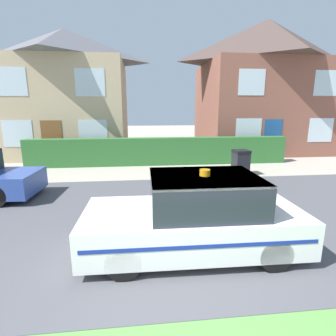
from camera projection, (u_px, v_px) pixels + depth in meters
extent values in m
cube|color=#4C4C51|center=(155.00, 216.00, 6.67)|extent=(28.00, 6.87, 0.01)
cube|color=#2D662D|center=(160.00, 151.00, 12.59)|extent=(12.42, 0.52, 1.30)
cylinder|color=black|center=(129.00, 222.00, 5.62)|extent=(0.58, 0.21, 0.58)
cylinder|color=black|center=(123.00, 262.00, 4.15)|extent=(0.58, 0.21, 0.58)
cylinder|color=black|center=(241.00, 217.00, 5.85)|extent=(0.58, 0.21, 0.58)
cylinder|color=black|center=(275.00, 254.00, 4.37)|extent=(0.58, 0.21, 0.58)
cube|color=white|center=(193.00, 226.00, 4.95)|extent=(4.06, 1.78, 0.68)
cube|color=#232833|center=(204.00, 192.00, 4.82)|extent=(1.98, 1.58, 0.64)
cube|color=white|center=(205.00, 177.00, 4.75)|extent=(1.98, 1.58, 0.04)
cube|color=navy|center=(185.00, 207.00, 5.78)|extent=(3.83, 0.07, 0.07)
cube|color=navy|center=(203.00, 247.00, 4.10)|extent=(3.83, 0.07, 0.07)
cylinder|color=orange|center=(205.00, 173.00, 4.74)|extent=(0.19, 0.19, 0.12)
cylinder|color=black|center=(21.00, 182.00, 8.57)|extent=(0.64, 0.23, 0.63)
cube|color=tan|center=(69.00, 109.00, 15.46)|extent=(6.54, 5.78, 5.26)
pyramid|color=#56565B|center=(64.00, 45.00, 14.68)|extent=(6.86, 6.06, 1.74)
cube|color=brown|center=(52.00, 142.00, 12.99)|extent=(1.00, 0.02, 2.10)
cube|color=silver|center=(18.00, 134.00, 12.72)|extent=(1.40, 0.02, 1.30)
cube|color=silver|center=(93.00, 133.00, 13.10)|extent=(1.40, 0.02, 1.30)
cube|color=silver|center=(11.00, 82.00, 12.18)|extent=(1.40, 0.02, 1.30)
cube|color=silver|center=(90.00, 82.00, 12.56)|extent=(1.40, 0.02, 1.30)
cube|color=brown|center=(262.00, 108.00, 16.69)|extent=(7.49, 5.81, 5.36)
pyramid|color=#473833|center=(268.00, 41.00, 15.81)|extent=(7.87, 6.10, 2.50)
cube|color=navy|center=(272.00, 139.00, 14.16)|extent=(1.00, 0.02, 2.10)
cube|color=silver|center=(249.00, 131.00, 13.91)|extent=(1.40, 0.02, 1.30)
cube|color=silver|center=(321.00, 130.00, 14.35)|extent=(1.40, 0.02, 1.30)
cube|color=silver|center=(252.00, 82.00, 13.36)|extent=(1.40, 0.02, 1.30)
cube|color=silver|center=(327.00, 83.00, 13.79)|extent=(1.40, 0.02, 1.30)
cube|color=black|center=(240.00, 164.00, 10.62)|extent=(0.61, 0.62, 0.94)
cube|color=black|center=(241.00, 151.00, 10.51)|extent=(0.64, 0.66, 0.10)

